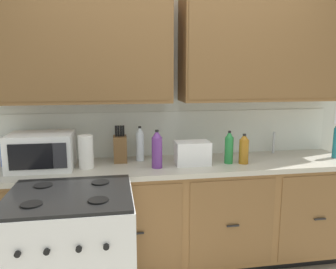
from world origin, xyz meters
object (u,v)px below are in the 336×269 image
object	(u,v)px
toaster	(192,153)
paper_towel_roll	(86,152)
bottle_clear	(140,144)
bottle_green	(229,148)
bottle_violet	(157,149)
knife_block	(120,148)
bottle_blue	(5,152)
stove_range	(73,264)
microwave	(42,151)
bottle_amber	(244,149)

from	to	relation	value
toaster	paper_towel_roll	xyz separation A→B (m)	(-0.85, 0.03, 0.03)
bottle_clear	bottle_green	xyz separation A→B (m)	(0.72, -0.21, -0.01)
bottle_violet	bottle_green	world-z (taller)	bottle_violet
knife_block	bottle_blue	bearing A→B (deg)	178.41
stove_range	knife_block	distance (m)	1.00
knife_block	bottle_clear	bearing A→B (deg)	3.71
knife_block	paper_towel_roll	bearing A→B (deg)	-151.14
stove_range	bottle_violet	world-z (taller)	bottle_violet
knife_block	bottle_green	xyz separation A→B (m)	(0.89, -0.20, 0.02)
microwave	bottle_amber	world-z (taller)	microwave
stove_range	paper_towel_roll	bearing A→B (deg)	84.55
knife_block	bottle_blue	size ratio (longest dim) A/B	1.31
paper_towel_roll	bottle_clear	world-z (taller)	bottle_clear
paper_towel_roll	bottle_amber	xyz separation A→B (m)	(1.27, -0.08, -0.01)
toaster	bottle_amber	distance (m)	0.43
toaster	bottle_blue	distance (m)	1.51
knife_block	bottle_blue	distance (m)	0.92
microwave	toaster	size ratio (longest dim) A/B	1.71
knife_block	paper_towel_roll	distance (m)	0.31
microwave	bottle_clear	size ratio (longest dim) A/B	1.61
stove_range	bottle_green	size ratio (longest dim) A/B	3.49
knife_block	bottle_green	world-z (taller)	knife_block
stove_range	bottle_violet	xyz separation A→B (m)	(0.61, 0.53, 0.60)
paper_towel_roll	microwave	bearing A→B (deg)	172.85
microwave	knife_block	bearing A→B (deg)	9.84
microwave	bottle_clear	bearing A→B (deg)	8.53
paper_towel_roll	bottle_violet	world-z (taller)	bottle_violet
stove_range	bottle_green	bearing A→B (deg)	24.84
paper_towel_roll	bottle_clear	size ratio (longest dim) A/B	0.87
bottle_blue	bottle_amber	bearing A→B (deg)	-7.43
paper_towel_roll	bottle_clear	xyz separation A→B (m)	(0.44, 0.16, 0.02)
bottle_clear	bottle_amber	bearing A→B (deg)	-15.76
paper_towel_roll	bottle_amber	distance (m)	1.27
microwave	bottle_violet	size ratio (longest dim) A/B	1.58
bottle_amber	bottle_violet	bearing A→B (deg)	-179.48
toaster	bottle_clear	size ratio (longest dim) A/B	0.94
toaster	bottle_blue	size ratio (longest dim) A/B	1.18
bottle_violet	knife_block	bearing A→B (deg)	140.59
stove_range	paper_towel_roll	world-z (taller)	paper_towel_roll
microwave	bottle_clear	xyz separation A→B (m)	(0.77, 0.12, 0.01)
microwave	knife_block	size ratio (longest dim) A/B	1.55
stove_range	bottle_blue	xyz separation A→B (m)	(-0.59, 0.78, 0.57)
bottle_green	stove_range	bearing A→B (deg)	-155.16
toaster	microwave	bearing A→B (deg)	176.46
paper_towel_roll	bottle_blue	bearing A→B (deg)	165.06
bottle_amber	bottle_blue	bearing A→B (deg)	172.57
knife_block	bottle_clear	world-z (taller)	knife_block
bottle_clear	bottle_green	bearing A→B (deg)	-16.11
bottle_clear	stove_range	bearing A→B (deg)	-122.75
microwave	bottle_green	bearing A→B (deg)	-3.50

